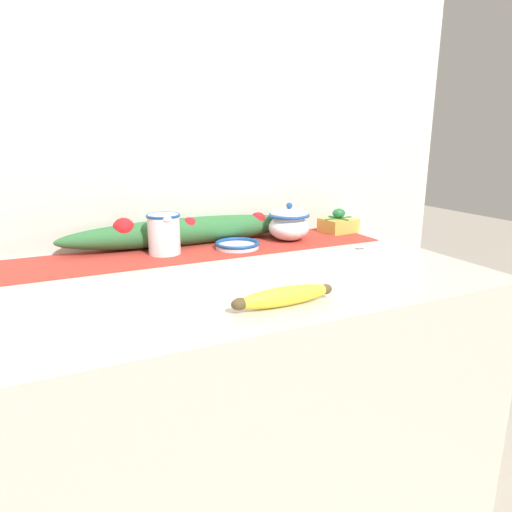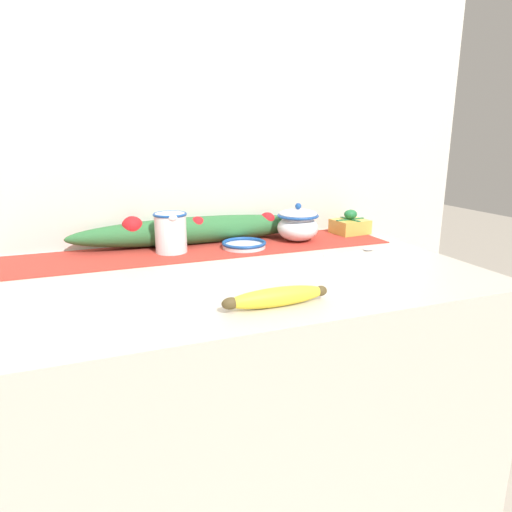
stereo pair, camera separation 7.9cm
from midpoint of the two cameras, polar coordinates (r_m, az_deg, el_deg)
name	(u,v)px [view 1 (the left image)]	position (r m, az deg, el deg)	size (l,w,h in m)	color
countertop	(230,432)	(1.36, -5.07, -21.12)	(1.26, 0.74, 0.93)	beige
back_wall	(179,157)	(1.48, -11.17, 12.08)	(2.06, 0.04, 2.40)	silver
table_runner	(197,251)	(1.37, -9.00, 0.66)	(1.16, 0.25, 0.00)	#B23328
cream_pitcher	(164,232)	(1.34, -13.13, 2.87)	(0.10, 0.12, 0.12)	white
sugar_bowl	(289,224)	(1.47, 2.61, 4.07)	(0.13, 0.13, 0.12)	white
small_dish	(237,245)	(1.38, -3.99, 1.40)	(0.13, 0.13, 0.02)	white
banana	(284,296)	(0.92, 1.04, -5.10)	(0.23, 0.04, 0.04)	yellow
spoon	(356,248)	(1.40, 10.86, 1.03)	(0.18, 0.03, 0.01)	silver
gift_box	(338,224)	(1.62, 8.88, 3.98)	(0.12, 0.11, 0.08)	gold
poinsettia_garland	(188,231)	(1.44, -10.06, 3.14)	(0.78, 0.09, 0.10)	#2D6B38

